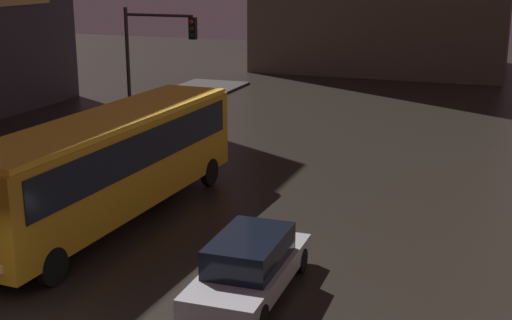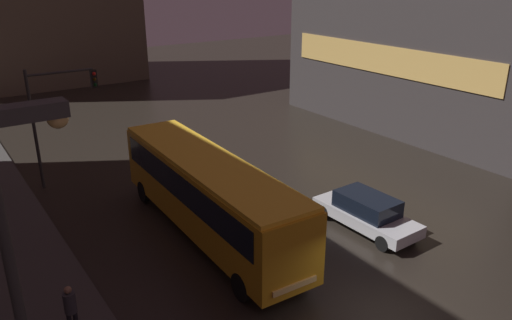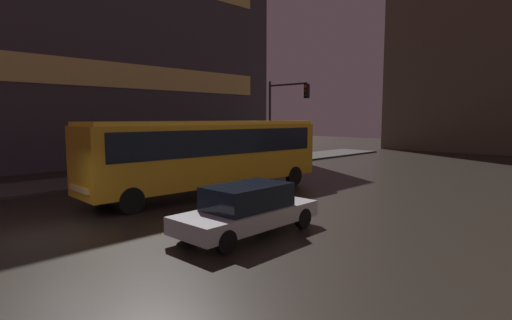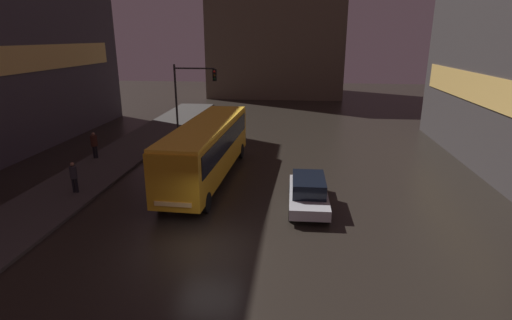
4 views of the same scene
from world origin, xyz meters
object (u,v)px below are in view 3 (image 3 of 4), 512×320
Objects in this scene: bus_near at (211,149)px; pedestrian_near at (84,164)px; pedestrian_mid at (163,152)px; traffic_light_main at (283,109)px; car_taxi at (248,209)px.

bus_near reaches higher than pedestrian_near.
pedestrian_mid is at bearing -68.81° from pedestrian_near.
traffic_light_main reaches higher than pedestrian_near.
bus_near is 7.23m from pedestrian_near.
pedestrian_mid is (-8.43, 2.89, -0.83)m from bus_near.
car_taxi is 0.80× the size of traffic_light_main.
pedestrian_near is at bearing -1.90° from car_taxi.
pedestrian_mid is 8.45m from traffic_light_main.
pedestrian_near is (-12.22, 0.17, 0.36)m from car_taxi.
traffic_light_main reaches higher than bus_near.
pedestrian_mid is at bearing -16.71° from bus_near.
bus_near is at bearing -69.70° from traffic_light_main.
car_taxi is at bearing -54.65° from pedestrian_mid.
bus_near is 1.99× the size of traffic_light_main.
pedestrian_near is at bearing -102.76° from pedestrian_mid.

